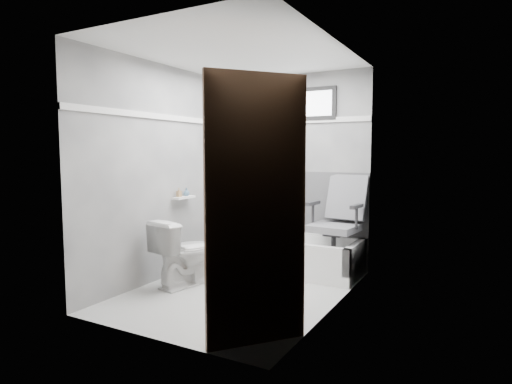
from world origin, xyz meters
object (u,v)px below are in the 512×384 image
Objects in this scene: office_chair at (334,221)px; toilet at (185,252)px; bathtub at (296,255)px; soap_bottle_a at (179,192)px; door at (269,219)px; soap_bottle_b at (186,192)px.

office_chair is 1.71m from toilet.
bathtub is 1.57m from soap_bottle_a.
soap_bottle_b is at bearing 139.79° from door.
toilet is 6.79× the size of soap_bottle_a.
office_chair reaches higher than bathtub.
soap_bottle_a is 1.10× the size of soap_bottle_b.
soap_bottle_b reaches higher than toilet.
office_chair is at bearing 97.67° from door.
toilet is at bearing -44.12° from soap_bottle_a.
bathtub is 14.03× the size of soap_bottle_a.
bathtub is 1.51m from soap_bottle_b.
toilet is 0.36× the size of door.
door is (0.75, -2.21, 0.79)m from bathtub.
toilet is (-0.85, -1.04, 0.15)m from bathtub.
bathtub is 2.07× the size of toilet.
office_chair is 2.30m from door.
soap_bottle_b is at bearing -153.53° from office_chair.
soap_bottle_a is (-0.32, 0.31, 0.61)m from toilet.
soap_bottle_b is at bearing -42.29° from toilet.
office_chair is at bearing 25.56° from soap_bottle_a.
office_chair is 10.88× the size of soap_bottle_b.
soap_bottle_b is (-0.32, 0.45, 0.60)m from toilet.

